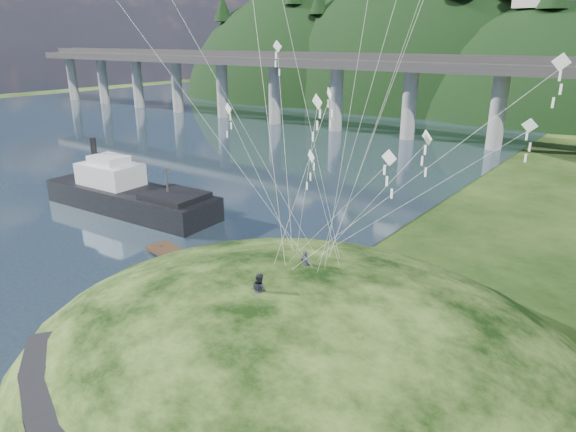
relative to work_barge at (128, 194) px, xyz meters
The scene contains 9 objects.
ground 26.82m from the work_barge, 30.22° to the right, with size 320.00×320.00×0.00m, color black.
water 51.64m from the work_barge, 161.31° to the left, with size 240.00×240.00×0.00m, color #283B4A.
grass_hill 33.33m from the work_barge, 20.23° to the right, with size 36.00×32.00×13.00m.
bridge 57.24m from the work_barge, 93.38° to the left, with size 160.00×11.00×15.00m.
far_ridge 111.00m from the work_barge, 100.66° to the left, with size 153.00×70.00×94.50m.
work_barge is the anchor object (origin of this frame).
wooden_dock 18.59m from the work_barge, 20.46° to the right, with size 13.05×4.17×0.92m.
kite_flyers 32.21m from the work_barge, 22.30° to the right, with size 1.13×4.89×1.94m.
kite_swarm 37.85m from the work_barge, 17.61° to the right, with size 19.90×14.58×16.07m.
Camera 1 is at (22.32, -18.47, 17.58)m, focal length 32.00 mm.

